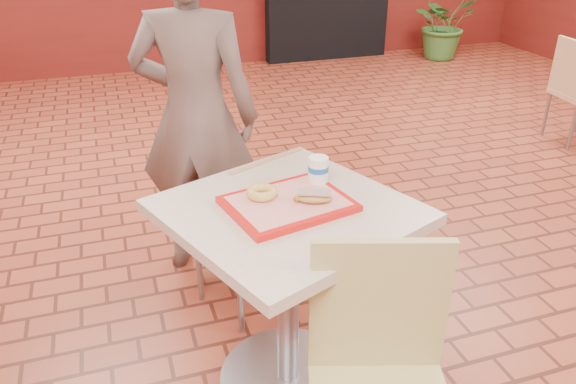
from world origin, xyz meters
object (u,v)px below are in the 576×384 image
object	(u,v)px
ring_donut	(262,192)
potted_plant	(444,23)
main_table	(288,270)
paper_cup	(318,169)
customer	(196,117)
chair_main_front	(380,375)
serving_tray	(288,204)
long_john_donut	(313,197)
chair_main_back	(254,226)

from	to	relation	value
ring_donut	potted_plant	distance (m)	5.98
main_table	paper_cup	distance (m)	0.40
paper_cup	potted_plant	xyz separation A→B (m)	(3.50, 4.59, -0.47)
main_table	ring_donut	world-z (taller)	ring_donut
customer	paper_cup	size ratio (longest dim) A/B	17.78
chair_main_front	serving_tray	world-z (taller)	chair_main_front
serving_tray	customer	bearing A→B (deg)	99.28
ring_donut	customer	bearing A→B (deg)	94.89
chair_main_front	main_table	bearing A→B (deg)	119.21
ring_donut	long_john_donut	distance (m)	0.19
chair_main_front	paper_cup	world-z (taller)	paper_cup
main_table	chair_main_front	size ratio (longest dim) A/B	0.90
serving_tray	potted_plant	world-z (taller)	potted_plant
ring_donut	main_table	bearing A→B (deg)	-34.78
chair_main_back	paper_cup	distance (m)	0.61
ring_donut	potted_plant	xyz separation A→B (m)	(3.74, 4.65, -0.44)
serving_tray	chair_main_back	bearing A→B (deg)	90.05
main_table	potted_plant	distance (m)	5.96
chair_main_front	potted_plant	xyz separation A→B (m)	(3.55, 5.26, -0.08)
customer	serving_tray	distance (m)	0.99
serving_tray	long_john_donut	size ratio (longest dim) A/B	2.90
main_table	customer	size ratio (longest dim) A/B	0.48
serving_tray	potted_plant	bearing A→B (deg)	52.10
ring_donut	potted_plant	size ratio (longest dim) A/B	0.13
chair_main_back	serving_tray	bearing A→B (deg)	66.20
chair_main_front	paper_cup	bearing A→B (deg)	103.95
chair_main_front	potted_plant	bearing A→B (deg)	73.77
main_table	long_john_donut	bearing A→B (deg)	-25.40
chair_main_front	chair_main_back	distance (m)	1.07
main_table	ring_donut	xyz separation A→B (m)	(-0.08, 0.06, 0.32)
customer	serving_tray	size ratio (longest dim) A/B	4.11
chair_main_front	long_john_donut	world-z (taller)	chair_main_front
main_table	chair_main_back	xyz separation A→B (m)	(-0.00, 0.51, -0.09)
long_john_donut	paper_cup	bearing A→B (deg)	63.13
main_table	paper_cup	size ratio (longest dim) A/B	8.60
long_john_donut	potted_plant	world-z (taller)	long_john_donut
main_table	serving_tray	bearing A→B (deg)	90.00
paper_cup	main_table	bearing A→B (deg)	-144.18
main_table	chair_main_front	world-z (taller)	chair_main_front
chair_main_front	paper_cup	size ratio (longest dim) A/B	9.59
chair_main_back	serving_tray	world-z (taller)	serving_tray
potted_plant	serving_tray	bearing A→B (deg)	-127.90
ring_donut	potted_plant	bearing A→B (deg)	51.16
chair_main_back	paper_cup	bearing A→B (deg)	88.20
main_table	long_john_donut	distance (m)	0.33
serving_tray	paper_cup	world-z (taller)	paper_cup
main_table	customer	bearing A→B (deg)	99.28
chair_main_back	customer	size ratio (longest dim) A/B	0.49
potted_plant	long_john_donut	bearing A→B (deg)	-127.06
main_table	customer	xyz separation A→B (m)	(-0.16, 0.98, 0.30)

